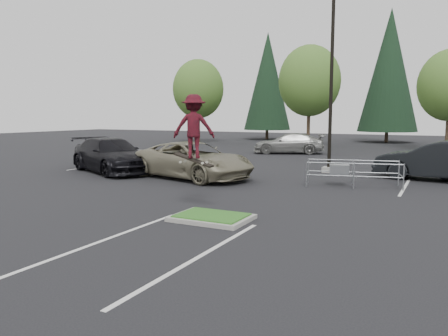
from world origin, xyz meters
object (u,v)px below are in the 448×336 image
at_px(light_pole, 331,85).
at_px(cart_corral, 343,170).
at_px(conif_b, 389,70).
at_px(car_l_grey, 116,150).
at_px(car_r_charc, 440,161).
at_px(decid_a, 198,91).
at_px(car_l_tan, 192,160).
at_px(conif_a, 268,81).
at_px(decid_b, 309,83).
at_px(skateboarder, 193,127).
at_px(car_l_black, 110,155).
at_px(car_far_silver, 290,143).

relative_size(light_pole, cart_corral, 2.48).
relative_size(conif_b, car_l_grey, 3.58).
bearing_deg(car_r_charc, light_pole, -87.93).
height_order(light_pole, car_l_grey, light_pole).
bearing_deg(car_l_grey, decid_a, 6.14).
bearing_deg(decid_a, car_l_tan, -60.31).
xyz_separation_m(light_pole, cart_corral, (1.57, -4.10, -3.87)).
bearing_deg(car_l_tan, decid_a, 44.44).
bearing_deg(conif_a, decid_b, -49.83).
bearing_deg(decid_b, car_l_tan, -87.25).
bearing_deg(conif_a, cart_corral, -63.40).
bearing_deg(light_pole, car_l_grey, -177.95).
height_order(decid_a, cart_corral, decid_a).
xyz_separation_m(decid_b, skateboarder, (4.81, -29.53, -3.39)).
bearing_deg(car_l_tan, car_l_black, 104.75).
bearing_deg(car_r_charc, car_l_grey, -82.47).
bearing_deg(decid_b, decid_a, -177.61).
bearing_deg(conif_b, car_l_grey, -114.96).
distance_m(skateboarder, car_l_black, 10.79).
height_order(conif_a, car_far_silver, conif_a).
bearing_deg(car_l_tan, car_l_grey, 77.19).
xyz_separation_m(decid_b, car_l_grey, (-7.49, -19.03, -5.35)).
relative_size(skateboarder, car_r_charc, 0.41).
xyz_separation_m(cart_corral, car_l_black, (-12.07, -0.90, 0.22)).
bearing_deg(skateboarder, cart_corral, -140.21).
bearing_deg(skateboarder, light_pole, -123.63).
relative_size(light_pole, car_l_tan, 1.61).
xyz_separation_m(decid_a, conif_a, (4.01, 9.97, 1.52)).
height_order(decid_b, skateboarder, decid_b).
bearing_deg(skateboarder, decid_a, -84.77).
bearing_deg(conif_a, car_l_tan, -74.55).
distance_m(decid_b, car_l_grey, 21.14).
bearing_deg(conif_a, light_pole, -62.62).
distance_m(decid_b, car_r_charc, 22.94).
relative_size(decid_a, car_l_black, 1.43).
height_order(light_pole, car_l_tan, light_pole).
xyz_separation_m(decid_b, conif_b, (6.01, 9.97, 1.81)).
bearing_deg(car_far_silver, car_l_black, -38.51).
xyz_separation_m(car_l_black, car_l_grey, (-3.50, 4.50, -0.22)).
distance_m(cart_corral, skateboarder, 7.89).
relative_size(car_l_black, car_l_grey, 1.54).
xyz_separation_m(skateboarder, car_far_silver, (-3.80, 21.00, -1.86)).
xyz_separation_m(conif_b, cart_corral, (2.07, -32.60, -7.16)).
xyz_separation_m(conif_a, car_far_silver, (9.00, -18.00, -6.30)).
bearing_deg(decid_a, car_l_black, -70.83).
bearing_deg(decid_a, skateboarder, -59.93).
bearing_deg(car_r_charc, conif_b, -161.29).
bearing_deg(conif_b, decid_b, -121.09).
height_order(conif_a, car_r_charc, conif_a).
distance_m(conif_b, car_r_charc, 30.36).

